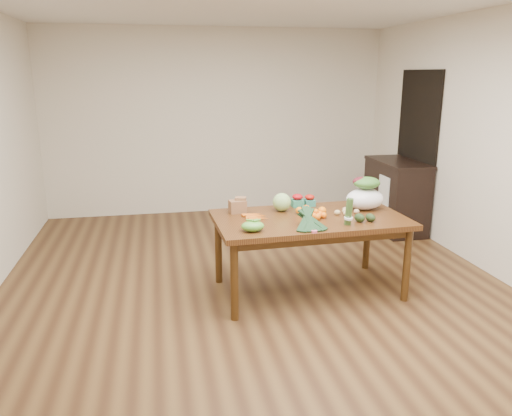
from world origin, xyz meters
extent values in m
plane|color=brown|center=(0.00, 0.00, 0.00)|extent=(6.00, 6.00, 0.00)
cube|color=silver|center=(0.00, 3.00, 1.35)|extent=(5.00, 0.02, 2.70)
cube|color=silver|center=(0.00, -3.00, 1.35)|extent=(5.00, 0.02, 2.70)
cube|color=silver|center=(2.50, 0.00, 1.35)|extent=(0.02, 6.00, 2.70)
cube|color=#563414|center=(0.48, -0.12, 0.38)|extent=(1.81, 1.06, 0.75)
cube|color=black|center=(2.48, 1.60, 1.05)|extent=(0.02, 1.00, 2.10)
cube|color=black|center=(2.22, 1.56, 0.47)|extent=(0.52, 1.02, 0.94)
cube|color=white|center=(1.96, 1.40, 0.55)|extent=(0.02, 0.28, 0.45)
sphere|color=#96CA74|center=(0.28, 0.13, 0.84)|extent=(0.18, 0.18, 0.18)
sphere|color=orange|center=(0.41, -0.01, 0.78)|extent=(0.07, 0.07, 0.07)
sphere|color=#FF5F0F|center=(0.48, -0.01, 0.79)|extent=(0.09, 0.09, 0.09)
sphere|color=orange|center=(0.62, -0.08, 0.79)|extent=(0.08, 0.08, 0.08)
ellipsoid|color=#6DA839|center=(-0.12, -0.45, 0.80)|extent=(0.20, 0.15, 0.09)
ellipsoid|color=#D5C97A|center=(0.76, -0.11, 0.77)|extent=(0.06, 0.05, 0.05)
ellipsoid|color=tan|center=(0.83, -0.15, 0.77)|extent=(0.06, 0.05, 0.05)
ellipsoid|color=tan|center=(0.88, -0.01, 0.77)|extent=(0.05, 0.05, 0.04)
ellipsoid|color=tan|center=(0.85, -0.06, 0.77)|extent=(0.04, 0.04, 0.04)
ellipsoid|color=#DDB57F|center=(0.96, -0.11, 0.77)|extent=(0.06, 0.05, 0.05)
ellipsoid|color=black|center=(0.88, -0.37, 0.79)|extent=(0.11, 0.13, 0.08)
ellipsoid|color=black|center=(0.98, -0.38, 0.79)|extent=(0.10, 0.13, 0.07)
camera|label=1|loc=(-0.89, -4.43, 2.05)|focal=35.00mm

